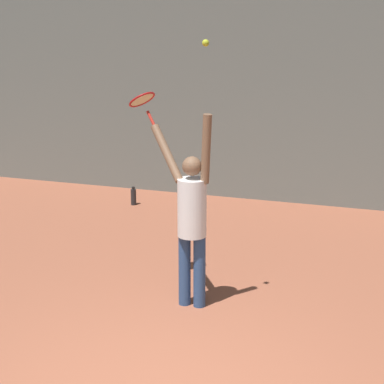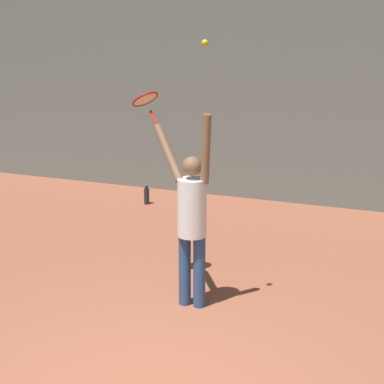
{
  "view_description": "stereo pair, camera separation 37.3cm",
  "coord_description": "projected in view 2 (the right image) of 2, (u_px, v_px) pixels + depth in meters",
  "views": [
    {
      "loc": [
        1.86,
        -4.52,
        3.14
      ],
      "look_at": [
        -0.38,
        2.08,
        1.27
      ],
      "focal_mm": 65.0,
      "sensor_mm": 36.0,
      "label": 1
    },
    {
      "loc": [
        2.21,
        -4.39,
        3.14
      ],
      "look_at": [
        -0.38,
        2.08,
        1.27
      ],
      "focal_mm": 65.0,
      "sensor_mm": 36.0,
      "label": 2
    }
  ],
  "objects": [
    {
      "name": "back_wall",
      "position": [
        321.0,
        49.0,
        10.72
      ],
      "size": [
        18.0,
        0.1,
        5.0
      ],
      "color": "slate",
      "rests_on": "ground_plane"
    },
    {
      "name": "tennis_player",
      "position": [
        191.0,
        215.0,
        7.29
      ],
      "size": [
        0.83,
        0.54,
        2.1
      ],
      "color": "#2D4C7F",
      "rests_on": "ground_plane"
    },
    {
      "name": "tennis_racket",
      "position": [
        146.0,
        101.0,
        7.6
      ],
      "size": [
        0.38,
        0.39,
        0.38
      ],
      "color": "red"
    },
    {
      "name": "tennis_ball",
      "position": [
        205.0,
        43.0,
        6.69
      ],
      "size": [
        0.07,
        0.07,
        0.07
      ],
      "color": "#CCDB2D"
    },
    {
      "name": "water_bottle",
      "position": [
        147.0,
        196.0,
        11.35
      ],
      "size": [
        0.09,
        0.09,
        0.3
      ],
      "color": "#262628",
      "rests_on": "ground_plane"
    }
  ]
}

